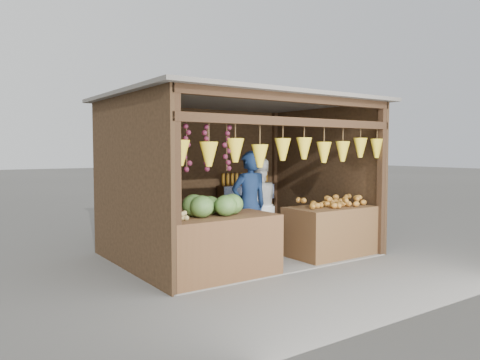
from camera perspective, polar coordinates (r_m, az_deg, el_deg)
name	(u,v)px	position (r m, az deg, el deg)	size (l,w,h in m)	color
ground	(239,254)	(8.18, -0.09, -8.97)	(80.00, 80.00, 0.00)	#514F49
stall_structure	(239,157)	(7.93, -0.12, 2.76)	(4.30, 3.30, 2.66)	slate
back_shelf	(246,194)	(9.68, 0.72, -1.76)	(1.25, 0.32, 1.32)	#382314
counter_left	(217,247)	(6.62, -2.77, -8.14)	(1.69, 0.85, 0.88)	#52321B
counter_right	(330,231)	(8.08, 10.87, -6.17)	(1.45, 0.85, 0.84)	#52341B
stool	(147,256)	(7.55, -11.31, -9.04)	(0.30, 0.30, 0.28)	black
man_standing	(249,205)	(7.63, 1.14, -3.12)	(0.65, 0.43, 1.78)	#14264B
woman_standing	(257,206)	(8.06, 2.11, -3.19)	(0.81, 0.63, 1.66)	silver
vendor_seated	(146,215)	(7.43, -11.38, -4.20)	(0.49, 0.32, 1.01)	#503A20
melon_pile	(216,204)	(6.55, -2.98, -2.97)	(1.00, 0.50, 0.32)	#134914
tanfruit_pile	(176,215)	(6.19, -7.79, -4.28)	(0.34, 0.40, 0.13)	tan
mango_pile	(333,200)	(8.04, 11.31, -2.42)	(1.40, 0.64, 0.22)	#D44F1C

